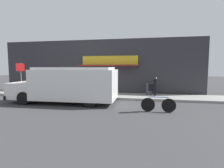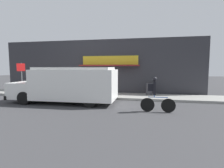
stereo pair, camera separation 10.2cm
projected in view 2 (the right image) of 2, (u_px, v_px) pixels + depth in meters
The scene contains 7 objects.
ground_plane at pixel (87, 99), 12.22m from camera, with size 70.00×70.00×0.00m, color #38383A.
sidewalk at pixel (93, 95), 13.38m from camera, with size 28.00×2.40×0.16m.
storefront at pixel (98, 67), 14.55m from camera, with size 17.00×0.88×4.47m.
school_bus at pixel (68, 84), 10.80m from camera, with size 6.61×2.85×2.20m.
cyclist at pixel (155, 95), 8.57m from camera, with size 1.69×0.22×1.74m.
stop_sign_post at pixel (21, 73), 13.85m from camera, with size 0.45×0.45×2.40m.
trash_bin at pixel (149, 88), 13.07m from camera, with size 0.48×0.48×0.94m.
Camera 2 is at (4.16, -11.45, 2.21)m, focal length 28.00 mm.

